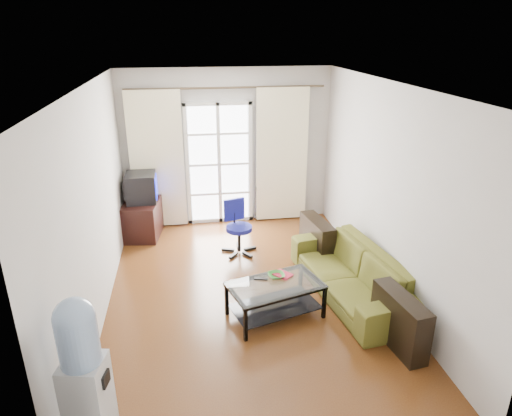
{
  "coord_description": "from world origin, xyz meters",
  "views": [
    {
      "loc": [
        -0.71,
        -5.13,
        3.29
      ],
      "look_at": [
        0.16,
        0.35,
        1.1
      ],
      "focal_mm": 32.0,
      "sensor_mm": 36.0,
      "label": 1
    }
  ],
  "objects": [
    {
      "name": "floor",
      "position": [
        0.0,
        0.0,
        0.0
      ],
      "size": [
        5.2,
        5.2,
        0.0
      ],
      "primitive_type": "plane",
      "color": "brown",
      "rests_on": "ground"
    },
    {
      "name": "ceiling",
      "position": [
        0.0,
        0.0,
        2.7
      ],
      "size": [
        5.2,
        5.2,
        0.0
      ],
      "primitive_type": "plane",
      "rotation": [
        3.14,
        0.0,
        0.0
      ],
      "color": "white",
      "rests_on": "wall_back"
    },
    {
      "name": "wall_back",
      "position": [
        0.0,
        2.6,
        1.35
      ],
      "size": [
        3.6,
        0.02,
        2.7
      ],
      "primitive_type": "cube",
      "color": "beige",
      "rests_on": "floor"
    },
    {
      "name": "wall_front",
      "position": [
        0.0,
        -2.6,
        1.35
      ],
      "size": [
        3.6,
        0.02,
        2.7
      ],
      "primitive_type": "cube",
      "color": "beige",
      "rests_on": "floor"
    },
    {
      "name": "wall_left",
      "position": [
        -1.8,
        0.0,
        1.35
      ],
      "size": [
        0.02,
        5.2,
        2.7
      ],
      "primitive_type": "cube",
      "color": "beige",
      "rests_on": "floor"
    },
    {
      "name": "wall_right",
      "position": [
        1.8,
        0.0,
        1.35
      ],
      "size": [
        0.02,
        5.2,
        2.7
      ],
      "primitive_type": "cube",
      "color": "beige",
      "rests_on": "floor"
    },
    {
      "name": "french_door",
      "position": [
        -0.15,
        2.54,
        1.07
      ],
      "size": [
        1.16,
        0.06,
        2.15
      ],
      "color": "white",
      "rests_on": "wall_back"
    },
    {
      "name": "curtain_rod",
      "position": [
        0.0,
        2.5,
        2.38
      ],
      "size": [
        3.3,
        0.04,
        0.04
      ],
      "primitive_type": "cylinder",
      "rotation": [
        0.0,
        1.57,
        0.0
      ],
      "color": "#4C3F2D",
      "rests_on": "wall_back"
    },
    {
      "name": "curtain_left",
      "position": [
        -1.2,
        2.48,
        1.2
      ],
      "size": [
        0.9,
        0.07,
        2.35
      ],
      "primitive_type": "cube",
      "color": "#FFF8CD",
      "rests_on": "curtain_rod"
    },
    {
      "name": "curtain_right",
      "position": [
        0.95,
        2.48,
        1.2
      ],
      "size": [
        0.9,
        0.07,
        2.35
      ],
      "primitive_type": "cube",
      "color": "#FFF8CD",
      "rests_on": "curtain_rod"
    },
    {
      "name": "radiator",
      "position": [
        0.8,
        2.5,
        0.33
      ],
      "size": [
        0.64,
        0.12,
        0.64
      ],
      "primitive_type": "cube",
      "color": "gray",
      "rests_on": "floor"
    },
    {
      "name": "sofa",
      "position": [
        1.33,
        -0.17,
        0.31
      ],
      "size": [
        2.4,
        1.47,
        0.63
      ],
      "primitive_type": "imported",
      "rotation": [
        0.0,
        0.0,
        -1.42
      ],
      "color": "brown",
      "rests_on": "floor"
    },
    {
      "name": "coffee_table",
      "position": [
        0.26,
        -0.51,
        0.29
      ],
      "size": [
        1.23,
        0.91,
        0.44
      ],
      "rotation": [
        0.0,
        0.0,
        0.28
      ],
      "color": "silver",
      "rests_on": "floor"
    },
    {
      "name": "bowl",
      "position": [
        0.3,
        -0.35,
        0.47
      ],
      "size": [
        0.23,
        0.23,
        0.05
      ],
      "primitive_type": "imported",
      "rotation": [
        0.0,
        0.0,
        0.07
      ],
      "color": "green",
      "rests_on": "coffee_table"
    },
    {
      "name": "book",
      "position": [
        0.31,
        -0.37,
        0.46
      ],
      "size": [
        0.39,
        0.4,
        0.02
      ],
      "primitive_type": "imported",
      "rotation": [
        0.0,
        0.0,
        0.69
      ],
      "color": "#AD1915",
      "rests_on": "coffee_table"
    },
    {
      "name": "remote",
      "position": [
        0.1,
        -0.37,
        0.45
      ],
      "size": [
        0.17,
        0.09,
        0.02
      ],
      "primitive_type": "cube",
      "rotation": [
        0.0,
        0.0,
        -0.25
      ],
      "color": "black",
      "rests_on": "coffee_table"
    },
    {
      "name": "tv_stand",
      "position": [
        -1.49,
        2.15,
        0.3
      ],
      "size": [
        0.66,
        0.9,
        0.61
      ],
      "primitive_type": "cube",
      "rotation": [
        0.0,
        0.0,
        -0.14
      ],
      "color": "black",
      "rests_on": "floor"
    },
    {
      "name": "crt_tv",
      "position": [
        -1.49,
        2.19,
        0.84
      ],
      "size": [
        0.53,
        0.52,
        0.47
      ],
      "rotation": [
        0.0,
        0.0,
        0.01
      ],
      "color": "black",
      "rests_on": "tv_stand"
    },
    {
      "name": "task_chair",
      "position": [
        0.02,
        1.28,
        0.25
      ],
      "size": [
        0.71,
        0.71,
        0.84
      ],
      "rotation": [
        0.0,
        0.0,
        0.29
      ],
      "color": "black",
      "rests_on": "floor"
    },
    {
      "name": "water_cooler",
      "position": [
        -1.56,
        -2.23,
        0.8
      ],
      "size": [
        0.37,
        0.37,
        1.52
      ],
      "rotation": [
        0.0,
        0.0,
        -0.2
      ],
      "color": "silver",
      "rests_on": "floor"
    }
  ]
}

